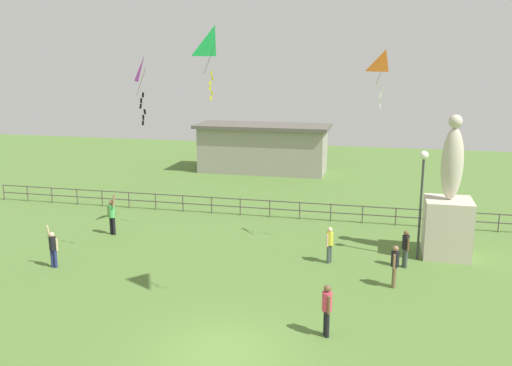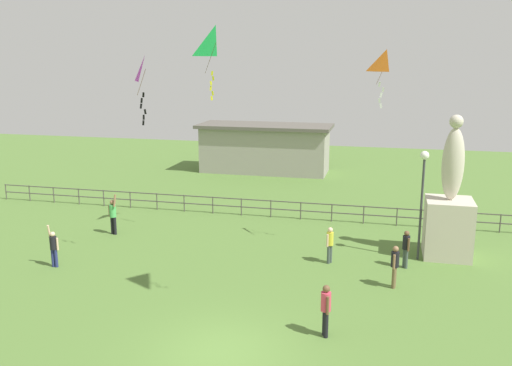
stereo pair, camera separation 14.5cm
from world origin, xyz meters
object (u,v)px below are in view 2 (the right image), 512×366
at_px(person_5, 326,307).
at_px(kite_2, 216,44).
at_px(kite_4, 386,64).
at_px(person_0, 330,243).
at_px(person_2, 406,247).
at_px(kite_0, 145,72).
at_px(person_4, 54,246).
at_px(statue_monument, 449,215).
at_px(person_1, 395,264).
at_px(lamppost, 423,182).
at_px(person_3, 113,214).

relative_size(person_5, kite_2, 0.52).
bearing_deg(kite_4, person_0, -136.96).
bearing_deg(person_2, kite_4, 127.27).
xyz_separation_m(person_0, kite_0, (-7.22, -1.54, 6.94)).
height_order(person_4, person_5, person_4).
bearing_deg(kite_4, kite_2, 178.84).
xyz_separation_m(statue_monument, kite_0, (-12.03, -3.58, 6.01)).
bearing_deg(person_1, person_5, -115.65).
height_order(lamppost, kite_2, kite_2).
height_order(person_1, kite_4, kite_4).
distance_m(statue_monument, kite_2, 12.47).
height_order(person_1, person_5, person_5).
relative_size(person_0, kite_0, 0.57).
bearing_deg(person_5, statue_monument, 62.78).
xyz_separation_m(lamppost, kite_2, (-9.04, 0.58, 5.58)).
bearing_deg(person_2, person_4, -166.66).
relative_size(lamppost, person_1, 2.88).
distance_m(person_4, kite_4, 15.44).
bearing_deg(person_2, person_5, -111.22).
xyz_separation_m(kite_0, kite_2, (1.79, 3.44, 1.11)).
bearing_deg(kite_0, person_5, -31.22).
distance_m(person_4, kite_2, 10.94).
distance_m(person_0, person_5, 6.27).
distance_m(person_2, person_5, 6.93).
distance_m(statue_monument, kite_0, 13.91).
height_order(lamppost, person_1, lamppost).
height_order(statue_monument, person_3, statue_monument).
height_order(lamppost, person_2, lamppost).
bearing_deg(person_4, kite_4, 20.81).
distance_m(person_4, kite_0, 8.00).
relative_size(person_5, kite_4, 0.72).
bearing_deg(person_5, lamppost, 67.97).
xyz_separation_m(kite_0, kite_4, (9.10, 3.30, 0.29)).
bearing_deg(person_5, kite_2, 126.24).
distance_m(person_2, person_3, 13.71).
bearing_deg(lamppost, person_3, 179.70).
bearing_deg(kite_4, lamppost, -13.87).
bearing_deg(person_5, kite_4, 80.56).
bearing_deg(person_3, person_5, -34.44).
relative_size(lamppost, kite_2, 1.45).
xyz_separation_m(person_4, kite_0, (3.66, 1.55, 6.95)).
bearing_deg(person_1, kite_2, 154.29).
distance_m(person_1, person_5, 4.75).
bearing_deg(person_4, statue_monument, 18.11).
xyz_separation_m(person_3, kite_0, (3.39, -2.94, 6.82)).
bearing_deg(person_2, kite_0, -170.33).
xyz_separation_m(person_0, person_5, (0.55, -6.25, 0.07)).
height_order(statue_monument, person_1, statue_monument).
height_order(person_0, person_1, person_1).
bearing_deg(person_5, kite_0, 148.78).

